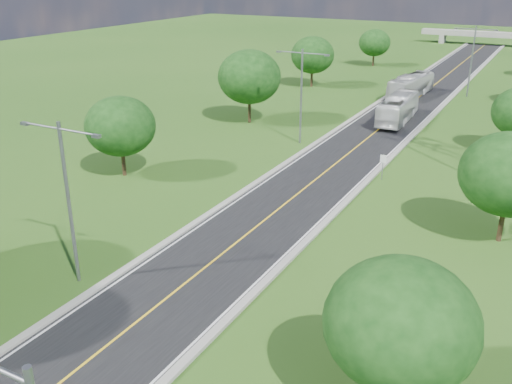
# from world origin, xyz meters

# --- Properties ---
(ground) EXTENTS (260.00, 260.00, 0.00)m
(ground) POSITION_xyz_m (0.00, 60.00, 0.00)
(ground) COLOR #264D15
(ground) RESTS_ON ground
(road) EXTENTS (8.00, 150.00, 0.06)m
(road) POSITION_xyz_m (0.00, 66.00, 0.03)
(road) COLOR black
(road) RESTS_ON ground
(curb_left) EXTENTS (0.50, 150.00, 0.22)m
(curb_left) POSITION_xyz_m (-4.25, 66.00, 0.11)
(curb_left) COLOR gray
(curb_left) RESTS_ON ground
(curb_right) EXTENTS (0.50, 150.00, 0.22)m
(curb_right) POSITION_xyz_m (4.25, 66.00, 0.11)
(curb_right) COLOR gray
(curb_right) RESTS_ON ground
(speed_limit_sign) EXTENTS (0.55, 0.09, 2.40)m
(speed_limit_sign) POSITION_xyz_m (5.20, 37.98, 1.60)
(speed_limit_sign) COLOR slate
(speed_limit_sign) RESTS_ON ground
(overpass) EXTENTS (30.00, 3.00, 3.20)m
(overpass) POSITION_xyz_m (0.00, 140.00, 2.41)
(overpass) COLOR gray
(overpass) RESTS_ON ground
(streetlight_near_left) EXTENTS (5.90, 0.25, 10.00)m
(streetlight_near_left) POSITION_xyz_m (-6.00, 12.00, 5.94)
(streetlight_near_left) COLOR slate
(streetlight_near_left) RESTS_ON ground
(streetlight_mid_left) EXTENTS (5.90, 0.25, 10.00)m
(streetlight_mid_left) POSITION_xyz_m (-6.00, 45.00, 5.94)
(streetlight_mid_left) COLOR slate
(streetlight_mid_left) RESTS_ON ground
(streetlight_far_right) EXTENTS (5.90, 0.25, 10.00)m
(streetlight_far_right) POSITION_xyz_m (6.00, 78.00, 5.94)
(streetlight_far_right) COLOR slate
(streetlight_far_right) RESTS_ON ground
(tree_lb) EXTENTS (6.30, 6.30, 7.33)m
(tree_lb) POSITION_xyz_m (-16.00, 28.00, 4.64)
(tree_lb) COLOR black
(tree_lb) RESTS_ON ground
(tree_lc) EXTENTS (7.56, 7.56, 8.79)m
(tree_lc) POSITION_xyz_m (-15.00, 50.00, 5.58)
(tree_lc) COLOR black
(tree_lc) RESTS_ON ground
(tree_ld) EXTENTS (6.72, 6.72, 7.82)m
(tree_ld) POSITION_xyz_m (-17.00, 74.00, 4.95)
(tree_ld) COLOR black
(tree_ld) RESTS_ON ground
(tree_le) EXTENTS (5.88, 5.88, 6.84)m
(tree_le) POSITION_xyz_m (-14.50, 98.00, 4.33)
(tree_le) COLOR black
(tree_le) RESTS_ON ground
(tree_ra) EXTENTS (6.30, 6.30, 7.33)m
(tree_ra) POSITION_xyz_m (14.00, 10.00, 4.64)
(tree_ra) COLOR black
(tree_ra) RESTS_ON ground
(tree_rb) EXTENTS (6.72, 6.72, 7.82)m
(tree_rb) POSITION_xyz_m (16.00, 30.00, 4.95)
(tree_rb) COLOR black
(tree_rb) RESTS_ON ground
(bus_outbound) EXTENTS (3.18, 11.68, 3.23)m
(bus_outbound) POSITION_xyz_m (0.90, 58.72, 1.67)
(bus_outbound) COLOR silver
(bus_outbound) RESTS_ON road
(bus_inbound) EXTENTS (4.25, 11.72, 3.19)m
(bus_inbound) POSITION_xyz_m (-1.32, 73.83, 1.66)
(bus_inbound) COLOR silver
(bus_inbound) RESTS_ON road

